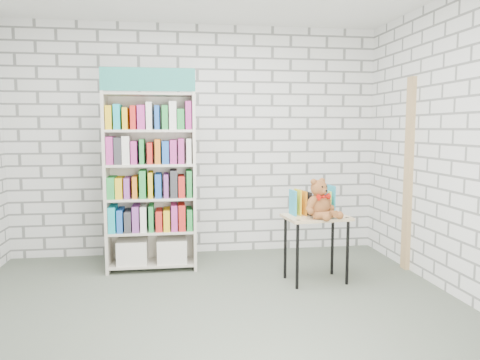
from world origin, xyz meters
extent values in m
plane|color=#4F5749|center=(0.00, 0.00, 0.00)|extent=(4.50, 4.50, 0.00)
cube|color=silver|center=(0.00, 2.00, 1.40)|extent=(4.50, 0.02, 2.80)
cube|color=silver|center=(0.00, -2.00, 1.40)|extent=(4.50, 0.02, 2.80)
cube|color=silver|center=(2.25, 0.00, 1.40)|extent=(0.02, 4.00, 2.80)
cube|color=beige|center=(-1.02, 1.35, 0.97)|extent=(0.03, 0.38, 1.93)
cube|color=beige|center=(-0.09, 1.35, 0.97)|extent=(0.03, 0.38, 1.93)
cube|color=beige|center=(-0.55, 1.53, 0.97)|extent=(0.97, 0.02, 1.93)
cube|color=#288376|center=(-0.55, 1.17, 2.05)|extent=(0.97, 0.02, 0.24)
cube|color=beige|center=(-0.55, 1.35, 0.06)|extent=(0.90, 0.36, 0.03)
cube|color=beige|center=(-0.55, 1.35, 0.43)|extent=(0.90, 0.36, 0.03)
cube|color=beige|center=(-0.55, 1.35, 0.80)|extent=(0.90, 0.36, 0.03)
cube|color=beige|center=(-0.55, 1.35, 1.16)|extent=(0.90, 0.36, 0.03)
cube|color=beige|center=(-0.55, 1.35, 1.53)|extent=(0.90, 0.36, 0.03)
cube|color=beige|center=(-0.55, 1.35, 1.91)|extent=(0.90, 0.36, 0.03)
cube|color=silver|center=(-0.77, 1.35, 0.21)|extent=(0.32, 0.32, 0.26)
cube|color=silver|center=(-0.34, 1.35, 0.21)|extent=(0.32, 0.32, 0.26)
cube|color=red|center=(-0.55, 1.34, 0.57)|extent=(0.90, 0.32, 0.26)
cube|color=yellow|center=(-0.55, 1.34, 0.94)|extent=(0.90, 0.32, 0.26)
cube|color=blue|center=(-0.55, 1.34, 1.30)|extent=(0.90, 0.32, 0.26)
cube|color=green|center=(-0.55, 1.34, 1.67)|extent=(0.90, 0.32, 0.26)
cube|color=tan|center=(1.11, 0.68, 0.66)|extent=(0.67, 0.50, 0.03)
cylinder|color=black|center=(0.86, 0.48, 0.32)|extent=(0.03, 0.03, 0.65)
cylinder|color=black|center=(0.82, 0.82, 0.32)|extent=(0.03, 0.03, 0.65)
cylinder|color=black|center=(1.39, 0.54, 0.32)|extent=(0.03, 0.03, 0.65)
cylinder|color=black|center=(1.35, 0.87, 0.32)|extent=(0.03, 0.03, 0.65)
cylinder|color=black|center=(0.87, 0.49, 0.67)|extent=(0.04, 0.04, 0.01)
cylinder|color=black|center=(1.38, 0.55, 0.67)|extent=(0.04, 0.04, 0.01)
cube|color=teal|center=(0.88, 0.75, 0.81)|extent=(0.03, 0.19, 0.26)
cube|color=yellow|center=(0.94, 0.76, 0.81)|extent=(0.03, 0.19, 0.26)
cube|color=orange|center=(0.99, 0.77, 0.81)|extent=(0.03, 0.19, 0.26)
cube|color=black|center=(1.04, 0.77, 0.81)|extent=(0.03, 0.19, 0.26)
cube|color=white|center=(1.10, 0.78, 0.81)|extent=(0.03, 0.19, 0.26)
cube|color=red|center=(1.15, 0.78, 0.81)|extent=(0.03, 0.19, 0.26)
cube|color=#368ECD|center=(1.20, 0.79, 0.81)|extent=(0.03, 0.19, 0.26)
cube|color=#C9EC4E|center=(1.25, 0.79, 0.81)|extent=(0.03, 0.19, 0.26)
cube|color=teal|center=(1.31, 0.80, 0.81)|extent=(0.03, 0.19, 0.26)
ellipsoid|color=brown|center=(1.10, 0.60, 0.79)|extent=(0.23, 0.20, 0.23)
sphere|color=brown|center=(1.10, 0.59, 0.97)|extent=(0.16, 0.16, 0.16)
sphere|color=brown|center=(1.04, 0.58, 1.03)|extent=(0.06, 0.06, 0.06)
sphere|color=brown|center=(1.15, 0.64, 1.03)|extent=(0.06, 0.06, 0.06)
sphere|color=brown|center=(1.13, 0.54, 0.95)|extent=(0.07, 0.07, 0.07)
sphere|color=black|center=(1.11, 0.52, 0.99)|extent=(0.02, 0.02, 0.02)
sphere|color=black|center=(1.16, 0.55, 0.99)|extent=(0.02, 0.02, 0.02)
sphere|color=black|center=(1.15, 0.51, 0.95)|extent=(0.02, 0.02, 0.02)
cylinder|color=brown|center=(1.01, 0.52, 0.82)|extent=(0.14, 0.08, 0.16)
cylinder|color=brown|center=(1.21, 0.63, 0.82)|extent=(0.11, 0.13, 0.16)
sphere|color=brown|center=(0.99, 0.49, 0.76)|extent=(0.07, 0.07, 0.07)
sphere|color=brown|center=(1.25, 0.64, 0.76)|extent=(0.07, 0.07, 0.07)
cylinder|color=brown|center=(1.10, 0.46, 0.72)|extent=(0.17, 0.17, 0.09)
cylinder|color=brown|center=(1.21, 0.53, 0.72)|extent=(0.10, 0.18, 0.09)
sphere|color=brown|center=(1.11, 0.38, 0.72)|extent=(0.08, 0.08, 0.08)
sphere|color=brown|center=(1.27, 0.48, 0.72)|extent=(0.08, 0.08, 0.08)
cone|color=#B6140B|center=(1.10, 0.52, 0.89)|extent=(0.09, 0.09, 0.06)
cone|color=#B6140B|center=(1.17, 0.56, 0.89)|extent=(0.09, 0.09, 0.06)
sphere|color=#B6140B|center=(1.13, 0.54, 0.89)|extent=(0.04, 0.04, 0.04)
cube|color=tan|center=(2.23, 0.95, 1.05)|extent=(0.05, 0.12, 2.10)
camera|label=1|loc=(-0.33, -3.79, 1.55)|focal=35.00mm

